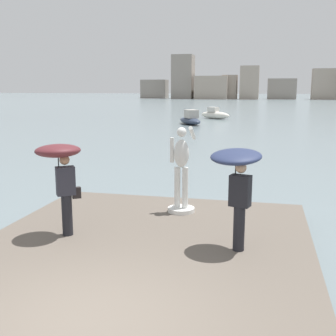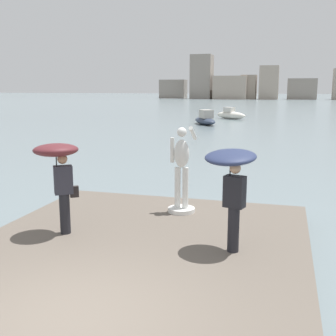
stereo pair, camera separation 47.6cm
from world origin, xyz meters
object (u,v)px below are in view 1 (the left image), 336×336
at_px(onlooker_left, 61,164).
at_px(onlooker_right, 237,173).
at_px(statue_white_figure, 181,174).
at_px(boat_rightward, 190,119).
at_px(boat_near, 215,114).

relative_size(onlooker_left, onlooker_right, 0.99).
xyz_separation_m(statue_white_figure, boat_rightward, (-5.02, 29.70, -0.88)).
height_order(onlooker_right, boat_near, onlooker_right).
height_order(statue_white_figure, onlooker_right, statue_white_figure).
height_order(statue_white_figure, boat_near, statue_white_figure).
xyz_separation_m(onlooker_left, boat_rightward, (-2.92, 31.95, -1.44)).
bearing_deg(onlooker_left, boat_near, 92.16).
xyz_separation_m(statue_white_figure, onlooker_right, (1.51, -2.23, 0.54)).
bearing_deg(boat_near, boat_rightward, -100.24).
height_order(onlooker_right, boat_rightward, onlooker_right).
xyz_separation_m(onlooker_left, boat_near, (-1.50, 39.80, -1.43)).
relative_size(statue_white_figure, onlooker_right, 1.09).
distance_m(onlooker_left, boat_near, 39.85).
bearing_deg(boat_near, statue_white_figure, -84.52).
xyz_separation_m(onlooker_left, onlooker_right, (3.62, 0.02, -0.02)).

